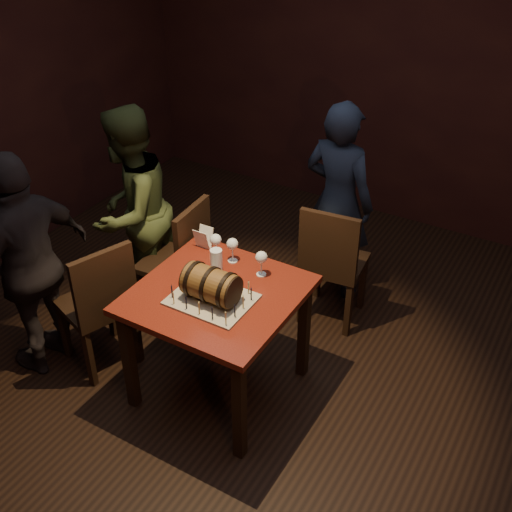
# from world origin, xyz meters

# --- Properties ---
(room_shell) EXTENTS (5.04, 5.04, 2.80)m
(room_shell) POSITION_xyz_m (0.00, 0.00, 1.40)
(room_shell) COLOR black
(room_shell) RESTS_ON ground
(pub_table) EXTENTS (0.90, 0.90, 0.75)m
(pub_table) POSITION_xyz_m (-0.19, -0.12, 0.64)
(pub_table) COLOR #51140D
(pub_table) RESTS_ON ground
(cake_board) EXTENTS (0.45, 0.35, 0.01)m
(cake_board) POSITION_xyz_m (-0.17, -0.20, 0.76)
(cake_board) COLOR #9F9580
(cake_board) RESTS_ON pub_table
(barrel_cake) EXTENTS (0.36, 0.21, 0.21)m
(barrel_cake) POSITION_xyz_m (-0.17, -0.20, 0.86)
(barrel_cake) COLOR brown
(barrel_cake) RESTS_ON cake_board
(birthday_candles) EXTENTS (0.40, 0.30, 0.09)m
(birthday_candles) POSITION_xyz_m (-0.17, -0.20, 0.80)
(birthday_candles) COLOR #D7C380
(birthday_candles) RESTS_ON cake_board
(wine_glass_left) EXTENTS (0.07, 0.07, 0.16)m
(wine_glass_left) POSITION_xyz_m (-0.39, 0.18, 0.87)
(wine_glass_left) COLOR silver
(wine_glass_left) RESTS_ON pub_table
(wine_glass_mid) EXTENTS (0.07, 0.07, 0.16)m
(wine_glass_mid) POSITION_xyz_m (-0.27, 0.19, 0.87)
(wine_glass_mid) COLOR silver
(wine_glass_mid) RESTS_ON pub_table
(wine_glass_right) EXTENTS (0.07, 0.07, 0.16)m
(wine_glass_right) POSITION_xyz_m (-0.05, 0.15, 0.87)
(wine_glass_right) COLOR silver
(wine_glass_right) RESTS_ON pub_table
(pint_of_ale) EXTENTS (0.07, 0.07, 0.15)m
(pint_of_ale) POSITION_xyz_m (-0.30, 0.05, 0.82)
(pint_of_ale) COLOR silver
(pint_of_ale) RESTS_ON pub_table
(menu_card) EXTENTS (0.10, 0.05, 0.13)m
(menu_card) POSITION_xyz_m (-0.52, 0.23, 0.81)
(menu_card) COLOR white
(menu_card) RESTS_ON pub_table
(chair_back) EXTENTS (0.44, 0.44, 0.93)m
(chair_back) POSITION_xyz_m (0.11, 0.82, 0.52)
(chair_back) COLOR black
(chair_back) RESTS_ON ground
(chair_left_rear) EXTENTS (0.43, 0.43, 0.93)m
(chair_left_rear) POSITION_xyz_m (-0.78, 0.34, 0.52)
(chair_left_rear) COLOR black
(chair_left_rear) RESTS_ON ground
(chair_left_front) EXTENTS (0.51, 0.51, 0.93)m
(chair_left_front) POSITION_xyz_m (-0.92, -0.32, 0.52)
(chair_left_front) COLOR black
(chair_left_front) RESTS_ON ground
(person_back) EXTENTS (0.58, 0.42, 1.48)m
(person_back) POSITION_xyz_m (-0.04, 1.22, 0.74)
(person_back) COLOR #192032
(person_back) RESTS_ON ground
(person_left_rear) EXTENTS (0.64, 0.78, 1.49)m
(person_left_rear) POSITION_xyz_m (-1.21, 0.36, 0.74)
(person_left_rear) COLOR #353F1F
(person_left_rear) RESTS_ON ground
(person_left_front) EXTENTS (0.39, 0.88, 1.49)m
(person_left_front) POSITION_xyz_m (-1.30, -0.46, 0.74)
(person_left_front) COLOR black
(person_left_front) RESTS_ON ground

